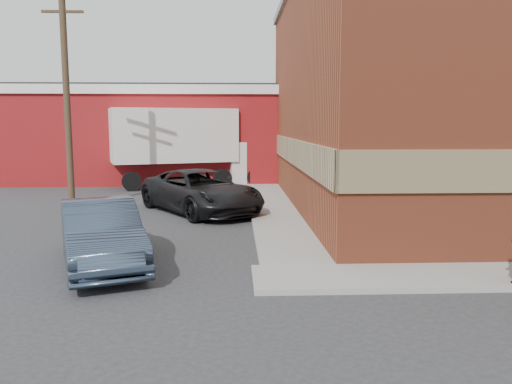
# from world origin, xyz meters

# --- Properties ---
(ground) EXTENTS (90.00, 90.00, 0.00)m
(ground) POSITION_xyz_m (0.00, 0.00, 0.00)
(ground) COLOR #28282B
(ground) RESTS_ON ground
(brick_building) EXTENTS (14.25, 18.25, 9.36)m
(brick_building) POSITION_xyz_m (8.50, 9.00, 4.68)
(brick_building) COLOR brown
(brick_building) RESTS_ON ground
(sidewalk_west) EXTENTS (1.80, 18.00, 0.12)m
(sidewalk_west) POSITION_xyz_m (0.60, 9.00, 0.06)
(sidewalk_west) COLOR gray
(sidewalk_west) RESTS_ON ground
(warehouse) EXTENTS (16.30, 8.30, 5.60)m
(warehouse) POSITION_xyz_m (-6.00, 20.00, 2.81)
(warehouse) COLOR maroon
(warehouse) RESTS_ON ground
(utility_pole) EXTENTS (2.00, 0.26, 9.00)m
(utility_pole) POSITION_xyz_m (-7.50, 9.00, 4.75)
(utility_pole) COLOR #4A3725
(utility_pole) RESTS_ON ground
(sedan) EXTENTS (3.21, 5.05, 1.57)m
(sedan) POSITION_xyz_m (-4.08, 0.50, 0.79)
(sedan) COLOR #324054
(sedan) RESTS_ON ground
(suv_a) EXTENTS (5.53, 6.48, 1.65)m
(suv_a) POSITION_xyz_m (-2.20, 7.81, 0.83)
(suv_a) COLOR black
(suv_a) RESTS_ON ground
(box_truck) EXTENTS (8.91, 5.00, 4.22)m
(box_truck) POSITION_xyz_m (-3.40, 16.25, 2.43)
(box_truck) COLOR silver
(box_truck) RESTS_ON ground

